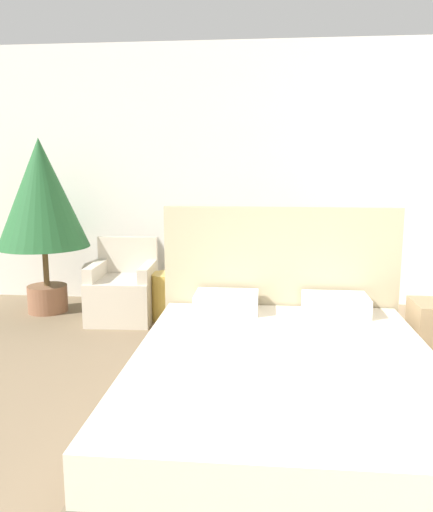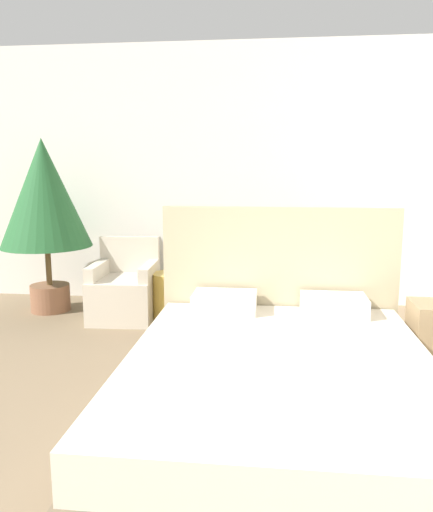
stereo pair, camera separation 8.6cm
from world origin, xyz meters
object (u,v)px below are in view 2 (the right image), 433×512
at_px(bed, 278,384).
at_px(potted_palm, 44,198).
at_px(armchair_near_window_left, 124,293).
at_px(side_table, 169,296).
at_px(armchair_near_window_right, 214,296).

height_order(bed, potted_palm, potted_palm).
xyz_separation_m(armchair_near_window_left, potted_palm, (-0.89, 0.19, 0.95)).
distance_m(armchair_near_window_left, side_table, 0.46).
bearing_deg(armchair_near_window_right, armchair_near_window_left, -174.34).
relative_size(armchair_near_window_left, armchair_near_window_right, 1.00).
xyz_separation_m(armchair_near_window_right, potted_palm, (-1.82, 0.19, 0.95)).
relative_size(bed, side_table, 4.66).
xyz_separation_m(armchair_near_window_left, armchair_near_window_right, (0.92, -0.00, 0.00)).
xyz_separation_m(potted_palm, side_table, (1.35, -0.17, -0.98)).
bearing_deg(potted_palm, armchair_near_window_right, -6.10).
height_order(armchair_near_window_left, armchair_near_window_right, same).
bearing_deg(armchair_near_window_right, potted_palm, 179.57).
bearing_deg(potted_palm, bed, -41.97).
relative_size(armchair_near_window_right, side_table, 1.68).
distance_m(armchair_near_window_left, armchair_near_window_right, 0.92).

